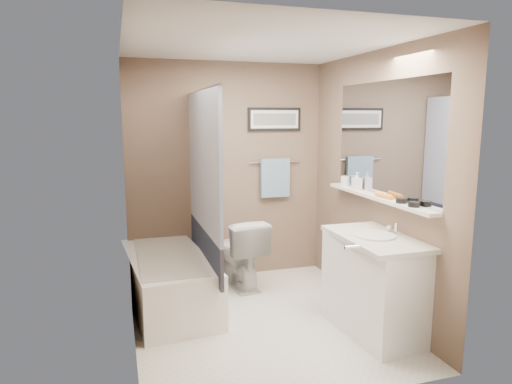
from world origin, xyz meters
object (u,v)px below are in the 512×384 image
object	(u,v)px
bathtub	(169,281)
vanity	(375,287)
candle_bowl_far	(401,201)
soap_bottle	(357,181)
toilet	(240,252)
candle_bowl_near	(414,204)
hair_brush_front	(384,195)
glass_jar	(345,181)

from	to	relation	value
bathtub	vanity	distance (m)	1.92
candle_bowl_far	soap_bottle	xyz separation A→B (m)	(0.00, 0.73, 0.06)
toilet	vanity	size ratio (longest dim) A/B	0.84
candle_bowl_far	soap_bottle	bearing A→B (deg)	90.00
candle_bowl_near	candle_bowl_far	world-z (taller)	same
bathtub	toilet	world-z (taller)	toilet
vanity	hair_brush_front	size ratio (longest dim) A/B	4.09
bathtub	hair_brush_front	size ratio (longest dim) A/B	6.82
bathtub	candle_bowl_near	distance (m)	2.36
toilet	soap_bottle	bearing A→B (deg)	137.84
bathtub	soap_bottle	size ratio (longest dim) A/B	8.98
candle_bowl_far	bathtub	bearing A→B (deg)	148.42
bathtub	candle_bowl_far	bearing A→B (deg)	-36.82
toilet	glass_jar	world-z (taller)	glass_jar
vanity	candle_bowl_far	size ratio (longest dim) A/B	10.00
bathtub	vanity	bearing A→B (deg)	-38.58
vanity	soap_bottle	distance (m)	1.07
candle_bowl_near	glass_jar	world-z (taller)	glass_jar
bathtub	soap_bottle	distance (m)	2.06
candle_bowl_far	soap_bottle	distance (m)	0.73
candle_bowl_near	candle_bowl_far	xyz separation A→B (m)	(0.00, 0.16, 0.00)
bathtub	soap_bottle	world-z (taller)	soap_bottle
toilet	glass_jar	size ratio (longest dim) A/B	7.52
candle_bowl_near	glass_jar	distance (m)	1.14
candle_bowl_far	candle_bowl_near	bearing A→B (deg)	-90.00
candle_bowl_near	vanity	bearing A→B (deg)	131.59
toilet	hair_brush_front	distance (m)	1.71
vanity	soap_bottle	xyz separation A→B (m)	(0.19, 0.68, 0.80)
bathtub	candle_bowl_near	world-z (taller)	candle_bowl_near
bathtub	toilet	bearing A→B (deg)	16.65
candle_bowl_near	hair_brush_front	size ratio (longest dim) A/B	0.41
hair_brush_front	soap_bottle	xyz separation A→B (m)	(0.00, 0.48, 0.06)
hair_brush_front	glass_jar	xyz separation A→B (m)	(0.00, 0.72, 0.03)
bathtub	toilet	size ratio (longest dim) A/B	1.99
vanity	bathtub	bearing A→B (deg)	141.74
toilet	bathtub	bearing A→B (deg)	14.63
toilet	candle_bowl_near	world-z (taller)	candle_bowl_near
toilet	vanity	distance (m)	1.59
bathtub	soap_bottle	xyz separation A→B (m)	(1.79, -0.37, 0.95)
hair_brush_front	soap_bottle	distance (m)	0.48
vanity	glass_jar	world-z (taller)	glass_jar
bathtub	glass_jar	xyz separation A→B (m)	(1.79, -0.13, 0.92)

